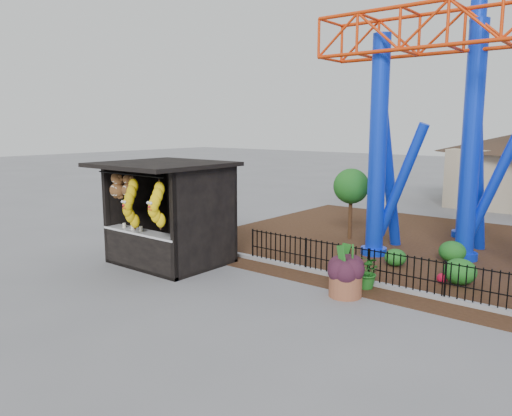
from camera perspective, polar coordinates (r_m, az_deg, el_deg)
The scene contains 9 objects.
ground at distance 12.99m, azimuth -4.73°, elevation -9.53°, with size 120.00×120.00×0.00m, color slate.
mulch_bed at distance 17.95m, azimuth 23.33°, elevation -4.89°, with size 18.00×12.00×0.02m, color #331E11.
curb at distance 13.35m, azimuth 17.40°, elevation -9.14°, with size 18.00×0.18×0.12m, color gray.
prize_booth at distance 15.34m, azimuth -10.59°, elevation -0.81°, with size 3.50×3.40×3.12m.
picket_fence at distance 12.94m, azimuth 21.23°, elevation -7.90°, with size 12.20×0.06×1.00m, color black, non-canonical shape.
terracotta_planter at distance 12.74m, azimuth 10.18°, elevation -8.63°, with size 0.82×0.82×0.59m, color brown.
planter_foliage at distance 12.56m, azimuth 10.26°, elevation -5.96°, with size 0.70×0.70×0.64m, color #311321.
potted_plant at distance 13.38m, azimuth 12.62°, elevation -7.10°, with size 0.82×0.71×0.91m, color #275318.
landscaping at distance 15.19m, azimuth 24.36°, elevation -6.31°, with size 8.07×3.69×0.69m.
Camera 1 is at (8.51, -8.86, 4.23)m, focal length 35.00 mm.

